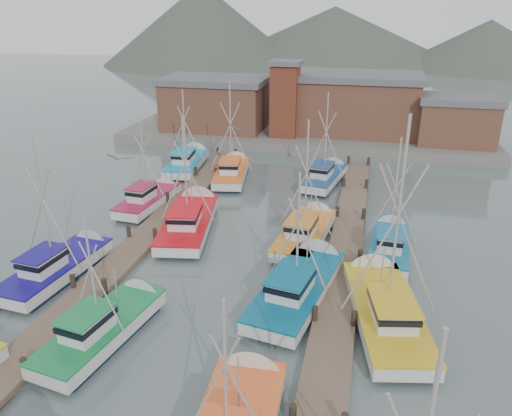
% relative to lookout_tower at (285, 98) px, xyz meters
% --- Properties ---
extents(ground, '(260.00, 260.00, 0.00)m').
position_rel_lookout_tower_xyz_m(ground, '(2.00, -33.00, -5.55)').
color(ground, '#4A5958').
rests_on(ground, ground).
extents(dock_left, '(2.30, 46.00, 1.50)m').
position_rel_lookout_tower_xyz_m(dock_left, '(-5.00, -28.96, -5.34)').
color(dock_left, '#4E3A30').
rests_on(dock_left, ground).
extents(dock_right, '(2.30, 46.00, 1.50)m').
position_rel_lookout_tower_xyz_m(dock_right, '(9.00, -28.96, -5.34)').
color(dock_right, '#4E3A30').
rests_on(dock_right, ground).
extents(quay, '(44.00, 16.00, 1.20)m').
position_rel_lookout_tower_xyz_m(quay, '(2.00, 4.00, -4.95)').
color(quay, slate).
rests_on(quay, ground).
extents(shed_left, '(12.72, 8.48, 6.20)m').
position_rel_lookout_tower_xyz_m(shed_left, '(-9.00, 2.00, -1.21)').
color(shed_left, brown).
rests_on(shed_left, quay).
extents(shed_center, '(14.84, 9.54, 6.90)m').
position_rel_lookout_tower_xyz_m(shed_center, '(8.00, 4.00, -0.86)').
color(shed_center, brown).
rests_on(shed_center, quay).
extents(shed_right, '(8.48, 6.36, 5.20)m').
position_rel_lookout_tower_xyz_m(shed_right, '(19.00, 1.00, -1.71)').
color(shed_right, brown).
rests_on(shed_right, quay).
extents(lookout_tower, '(3.60, 3.60, 8.50)m').
position_rel_lookout_tower_xyz_m(lookout_tower, '(0.00, 0.00, 0.00)').
color(lookout_tower, '#5F2A1B').
rests_on(lookout_tower, quay).
extents(distant_hills, '(175.00, 140.00, 42.00)m').
position_rel_lookout_tower_xyz_m(distant_hills, '(-10.76, 89.59, -5.55)').
color(distant_hills, '#444F41').
rests_on(distant_hills, ground).
extents(boat_4, '(3.78, 8.61, 7.49)m').
position_rel_lookout_tower_xyz_m(boat_4, '(-2.00, -38.21, -4.87)').
color(boat_4, '#0F1C35').
rests_on(boat_4, ground).
extents(boat_5, '(4.72, 10.24, 8.60)m').
position_rel_lookout_tower_xyz_m(boat_5, '(6.82, -32.15, -4.87)').
color(boat_5, '#0F1C35').
rests_on(boat_5, ground).
extents(boat_6, '(3.89, 8.82, 9.66)m').
position_rel_lookout_tower_xyz_m(boat_6, '(-7.85, -33.28, -4.86)').
color(boat_6, '#0F1C35').
rests_on(boat_6, ground).
extents(boat_7, '(5.03, 10.37, 12.08)m').
position_rel_lookout_tower_xyz_m(boat_7, '(11.46, -33.44, -4.85)').
color(boat_7, '#0F1C35').
rests_on(boat_7, ground).
extents(boat_8, '(4.83, 10.54, 9.56)m').
position_rel_lookout_tower_xyz_m(boat_8, '(-2.60, -24.83, -4.87)').
color(boat_8, '#0F1C35').
rests_on(boat_8, ground).
extents(boat_9, '(3.76, 9.00, 9.52)m').
position_rel_lookout_tower_xyz_m(boat_9, '(6.17, -24.88, -4.87)').
color(boat_9, '#0F1C35').
rests_on(boat_9, ground).
extents(boat_10, '(3.36, 8.04, 8.30)m').
position_rel_lookout_tower_xyz_m(boat_10, '(-7.29, -21.45, -4.87)').
color(boat_10, '#0F1C35').
rests_on(boat_10, ground).
extents(boat_11, '(3.50, 8.06, 8.77)m').
position_rel_lookout_tower_xyz_m(boat_11, '(11.85, -25.67, -4.87)').
color(boat_11, '#0F1C35').
rests_on(boat_11, ground).
extents(boat_12, '(4.00, 9.06, 9.99)m').
position_rel_lookout_tower_xyz_m(boat_12, '(-2.71, -12.93, -4.87)').
color(boat_12, '#0F1C35').
rests_on(boat_12, ground).
extents(boat_13, '(3.87, 8.54, 9.17)m').
position_rel_lookout_tower_xyz_m(boat_13, '(6.22, -12.31, -4.87)').
color(boat_13, '#0F1C35').
rests_on(boat_13, ground).
extents(boat_14, '(3.80, 9.34, 8.82)m').
position_rel_lookout_tower_xyz_m(boat_14, '(-7.98, -10.85, -4.87)').
color(boat_14, '#0F1C35').
rests_on(boat_14, ground).
extents(gull_near, '(1.55, 0.65, 0.24)m').
position_rel_lookout_tower_xyz_m(gull_near, '(-2.03, -35.18, 2.94)').
color(gull_near, gray).
rests_on(gull_near, ground).
extents(gull_far, '(1.54, 0.66, 0.24)m').
position_rel_lookout_tower_xyz_m(gull_far, '(2.79, -29.84, 3.50)').
color(gull_far, gray).
rests_on(gull_far, ground).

